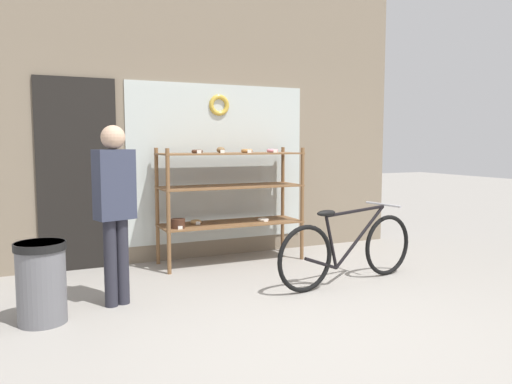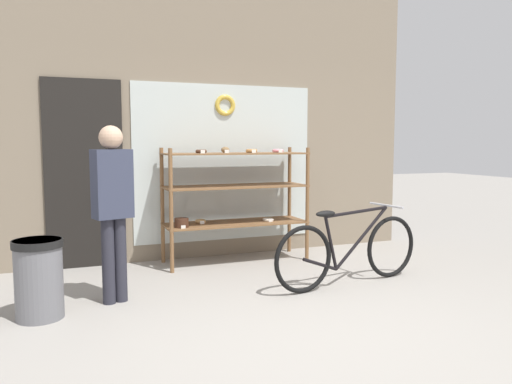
{
  "view_description": "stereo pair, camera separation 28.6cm",
  "coord_description": "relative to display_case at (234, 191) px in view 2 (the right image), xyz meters",
  "views": [
    {
      "loc": [
        -1.94,
        -3.18,
        1.4
      ],
      "look_at": [
        0.11,
        1.27,
        0.91
      ],
      "focal_mm": 35.0,
      "sensor_mm": 36.0,
      "label": 1
    },
    {
      "loc": [
        -1.67,
        -3.29,
        1.4
      ],
      "look_at": [
        0.11,
        1.27,
        0.91
      ],
      "focal_mm": 35.0,
      "sensor_mm": 36.0,
      "label": 2
    }
  ],
  "objects": [
    {
      "name": "ground_plane",
      "position": [
        -0.19,
        -2.19,
        -0.84
      ],
      "size": [
        30.0,
        30.0,
        0.0
      ],
      "primitive_type": "plane",
      "color": "gray"
    },
    {
      "name": "storefront_facade",
      "position": [
        -0.22,
        0.41,
        0.87
      ],
      "size": [
        5.4,
        0.13,
        3.52
      ],
      "color": "gray",
      "rests_on": "ground_plane"
    },
    {
      "name": "display_case",
      "position": [
        0.0,
        0.0,
        0.0
      ],
      "size": [
        1.67,
        0.54,
        1.35
      ],
      "color": "brown",
      "rests_on": "ground_plane"
    },
    {
      "name": "bicycle",
      "position": [
        0.74,
        -1.33,
        -0.49
      ],
      "size": [
        1.74,
        0.46,
        0.77
      ],
      "rotation": [
        0.0,
        0.0,
        0.15
      ],
      "color": "black",
      "rests_on": "ground_plane"
    },
    {
      "name": "pedestrian",
      "position": [
        -1.46,
        -1.05,
        0.06
      ],
      "size": [
        0.36,
        0.27,
        1.55
      ],
      "rotation": [
        0.0,
        0.0,
        0.3
      ],
      "color": "#282833",
      "rests_on": "ground_plane"
    },
    {
      "name": "trash_bin",
      "position": [
        -2.06,
        -1.25,
        -0.49
      ],
      "size": [
        0.39,
        0.39,
        0.64
      ],
      "color": "slate",
      "rests_on": "ground_plane"
    }
  ]
}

